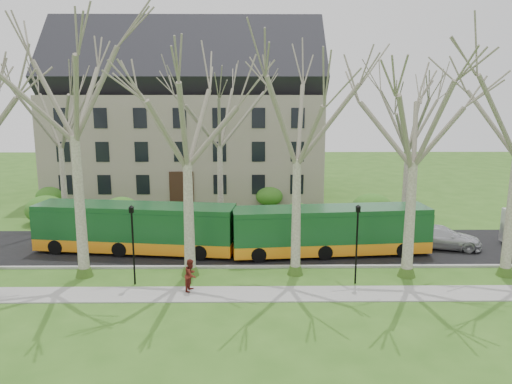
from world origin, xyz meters
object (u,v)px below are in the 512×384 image
bus_lead (135,227)px  pedestrian_b (191,275)px  sedan (441,237)px  bus_follow (331,230)px

bus_lead → pedestrian_b: 7.94m
sedan → bus_follow: bearing=111.3°
bus_lead → sedan: (20.14, 0.57, -0.88)m
sedan → pedestrian_b: pedestrian_b is taller
bus_lead → pedestrian_b: size_ratio=7.57×
sedan → pedestrian_b: 17.35m
bus_lead → bus_follow: size_ratio=1.03×
bus_lead → sedan: 20.17m
bus_follow → pedestrian_b: size_ratio=7.36×
pedestrian_b → bus_lead: bearing=48.6°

